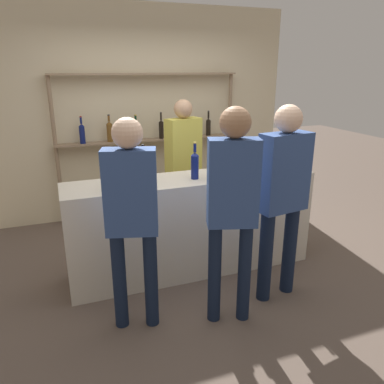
# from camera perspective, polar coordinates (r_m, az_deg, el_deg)

# --- Properties ---
(ground_plane) EXTENTS (16.00, 16.00, 0.00)m
(ground_plane) POSITION_cam_1_polar(r_m,az_deg,el_deg) (4.02, 0.00, -11.46)
(ground_plane) COLOR brown
(bar_counter) EXTENTS (2.46, 0.53, 0.99)m
(bar_counter) POSITION_cam_1_polar(r_m,az_deg,el_deg) (3.80, 0.00, -4.97)
(bar_counter) COLOR beige
(bar_counter) RESTS_ON ground_plane
(back_wall) EXTENTS (4.06, 0.12, 2.80)m
(back_wall) POSITION_cam_1_polar(r_m,az_deg,el_deg) (5.31, -7.16, 11.76)
(back_wall) COLOR beige
(back_wall) RESTS_ON ground_plane
(back_shelf) EXTENTS (2.47, 0.18, 1.94)m
(back_shelf) POSITION_cam_1_polar(r_m,az_deg,el_deg) (5.15, -6.74, 10.32)
(back_shelf) COLOR #897056
(back_shelf) RESTS_ON ground_plane
(counter_bottle_0) EXTENTS (0.07, 0.07, 0.35)m
(counter_bottle_0) POSITION_cam_1_polar(r_m,az_deg,el_deg) (3.50, -7.36, 3.85)
(counter_bottle_0) COLOR brown
(counter_bottle_0) RESTS_ON bar_counter
(counter_bottle_1) EXTENTS (0.08, 0.08, 0.37)m
(counter_bottle_1) POSITION_cam_1_polar(r_m,az_deg,el_deg) (3.53, 2.92, 4.15)
(counter_bottle_1) COLOR silver
(counter_bottle_1) RESTS_ON bar_counter
(counter_bottle_2) EXTENTS (0.07, 0.07, 0.35)m
(counter_bottle_2) POSITION_cam_1_polar(r_m,az_deg,el_deg) (3.90, 9.40, 5.09)
(counter_bottle_2) COLOR black
(counter_bottle_2) RESTS_ON bar_counter
(counter_bottle_3) EXTENTS (0.07, 0.07, 0.36)m
(counter_bottle_3) POSITION_cam_1_polar(r_m,az_deg,el_deg) (3.56, 0.43, 4.19)
(counter_bottle_3) COLOR #0F1956
(counter_bottle_3) RESTS_ON bar_counter
(wine_glass) EXTENTS (0.07, 0.07, 0.15)m
(wine_glass) POSITION_cam_1_polar(r_m,az_deg,el_deg) (4.04, 12.73, 5.07)
(wine_glass) COLOR silver
(wine_glass) RESTS_ON bar_counter
(ice_bucket) EXTENTS (0.21, 0.21, 0.23)m
(ice_bucket) POSITION_cam_1_polar(r_m,az_deg,el_deg) (3.34, -10.05, 2.54)
(ice_bucket) COLOR black
(ice_bucket) RESTS_ON bar_counter
(cork_jar) EXTENTS (0.14, 0.14, 0.15)m
(cork_jar) POSITION_cam_1_polar(r_m,az_deg,el_deg) (3.72, 7.06, 3.71)
(cork_jar) COLOR silver
(cork_jar) RESTS_ON bar_counter
(customer_left) EXTENTS (0.42, 0.27, 1.68)m
(customer_left) POSITION_cam_1_polar(r_m,az_deg,el_deg) (2.80, -9.22, -2.56)
(customer_left) COLOR #121C33
(customer_left) RESTS_ON ground_plane
(customer_right) EXTENTS (0.46, 0.25, 1.73)m
(customer_right) POSITION_cam_1_polar(r_m,az_deg,el_deg) (3.26, 13.67, 0.40)
(customer_right) COLOR #121C33
(customer_right) RESTS_ON ground_plane
(server_behind_counter) EXTENTS (0.46, 0.30, 1.66)m
(server_behind_counter) POSITION_cam_1_polar(r_m,az_deg,el_deg) (4.53, -1.30, 5.35)
(server_behind_counter) COLOR brown
(server_behind_counter) RESTS_ON ground_plane
(customer_center) EXTENTS (0.41, 0.27, 1.75)m
(customer_center) POSITION_cam_1_polar(r_m,az_deg,el_deg) (2.84, 6.14, -1.08)
(customer_center) COLOR #121C33
(customer_center) RESTS_ON ground_plane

